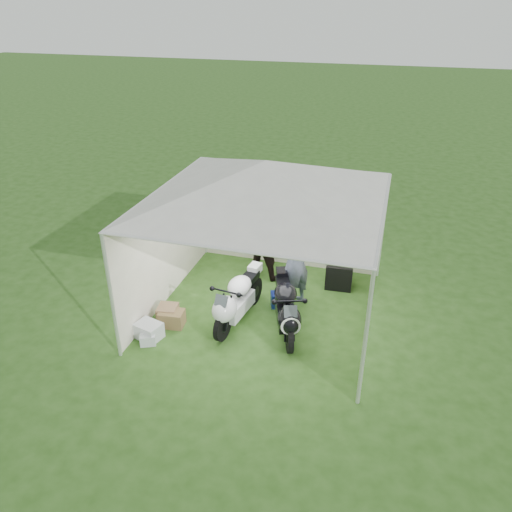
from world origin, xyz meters
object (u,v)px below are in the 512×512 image
at_px(motorcycle_white, 236,299).
at_px(crate_2, 148,339).
at_px(equipment_box, 339,275).
at_px(paddock_stand, 281,300).
at_px(canopy_tent, 266,184).
at_px(crate_0, 149,331).
at_px(person_blue_jacket, 295,262).
at_px(crate_3, 172,318).
at_px(motorcycle_black, 286,308).
at_px(person_dark_jacket, 264,235).
at_px(crate_1, 168,314).

xyz_separation_m(motorcycle_white, crate_2, (-1.30, -1.04, -0.41)).
height_order(motorcycle_white, equipment_box, motorcycle_white).
bearing_deg(paddock_stand, canopy_tent, -142.03).
distance_m(paddock_stand, crate_0, 2.61).
height_order(person_blue_jacket, equipment_box, person_blue_jacket).
relative_size(motorcycle_white, paddock_stand, 4.74).
xyz_separation_m(crate_0, crate_3, (0.23, 0.46, 0.00)).
xyz_separation_m(motorcycle_black, person_blue_jacket, (-0.07, 0.96, 0.42)).
relative_size(paddock_stand, person_dark_jacket, 0.21).
bearing_deg(crate_1, person_blue_jacket, 30.43).
distance_m(motorcycle_white, crate_3, 1.25).
bearing_deg(crate_2, canopy_tent, 43.64).
distance_m(person_dark_jacket, crate_2, 3.33).
relative_size(canopy_tent, crate_2, 21.00).
bearing_deg(motorcycle_black, person_dark_jacket, 96.53).
xyz_separation_m(paddock_stand, person_blue_jacket, (0.22, 0.17, 0.78)).
relative_size(motorcycle_black, crate_3, 3.97).
distance_m(crate_2, crate_3, 0.65).
bearing_deg(equipment_box, motorcycle_white, -131.91).
relative_size(motorcycle_white, crate_2, 6.86).
bearing_deg(crate_0, person_blue_jacket, 39.21).
height_order(person_dark_jacket, crate_1, person_dark_jacket).
height_order(motorcycle_black, person_dark_jacket, person_dark_jacket).
height_order(motorcycle_white, crate_3, motorcycle_white).
xyz_separation_m(equipment_box, crate_2, (-2.94, -2.88, -0.17)).
bearing_deg(equipment_box, crate_3, -140.91).
relative_size(canopy_tent, crate_0, 12.75).
bearing_deg(person_blue_jacket, crate_1, -21.50).
height_order(person_dark_jacket, equipment_box, person_dark_jacket).
relative_size(motorcycle_white, crate_3, 4.10).
bearing_deg(motorcycle_black, crate_2, -174.98).
relative_size(motorcycle_black, crate_0, 4.03).
bearing_deg(person_blue_jacket, motorcycle_black, 41.99).
xyz_separation_m(paddock_stand, crate_1, (-1.91, -1.08, 0.01)).
distance_m(motorcycle_white, crate_1, 1.34).
bearing_deg(crate_1, paddock_stand, 29.52).
bearing_deg(person_dark_jacket, motorcycle_white, 104.13).
bearing_deg(crate_1, canopy_tent, 28.00).
distance_m(motorcycle_white, person_dark_jacket, 1.97).
bearing_deg(crate_0, canopy_tent, 39.57).
xyz_separation_m(canopy_tent, crate_1, (-1.65, -0.88, -2.42)).
relative_size(equipment_box, crate_0, 1.22).
height_order(canopy_tent, crate_0, canopy_tent).
xyz_separation_m(motorcycle_black, equipment_box, (0.71, 1.85, -0.24)).
distance_m(motorcycle_black, crate_3, 2.13).
distance_m(motorcycle_black, crate_0, 2.48).
height_order(motorcycle_white, motorcycle_black, motorcycle_black).
height_order(canopy_tent, equipment_box, canopy_tent).
relative_size(motorcycle_black, person_blue_jacket, 0.96).
distance_m(canopy_tent, crate_1, 3.05).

